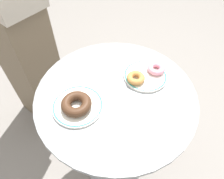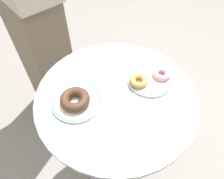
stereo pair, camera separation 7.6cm
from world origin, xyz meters
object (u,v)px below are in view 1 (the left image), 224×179
donut_chocolate (76,104)px  donut_pink_frosted (156,69)px  person_figure (9,16)px  plate_right (145,76)px  donut_old_fashioned (136,78)px  cafe_table (115,127)px  plate_left (78,106)px

donut_chocolate → donut_pink_frosted: bearing=-1.7°
person_figure → plate_right: bearing=-60.5°
donut_old_fashioned → person_figure: bearing=115.9°
cafe_table → person_figure: person_figure is taller
plate_left → person_figure: (-0.06, 0.63, 0.06)m
plate_left → person_figure: bearing=95.5°
donut_old_fashioned → plate_right: bearing=1.3°
cafe_table → plate_right: (0.15, 0.01, 0.27)m
cafe_table → donut_pink_frosted: (0.20, 0.01, 0.29)m
plate_left → donut_pink_frosted: (0.35, -0.02, 0.02)m
donut_old_fashioned → person_figure: (-0.31, 0.64, 0.04)m
donut_pink_frosted → plate_right: bearing=175.4°
donut_chocolate → donut_old_fashioned: (0.26, -0.01, -0.01)m
donut_old_fashioned → donut_chocolate: bearing=178.3°
donut_old_fashioned → cafe_table: bearing=-175.1°
plate_left → donut_pink_frosted: donut_pink_frosted is taller
donut_pink_frosted → donut_old_fashioned: 0.10m
cafe_table → donut_pink_frosted: size_ratio=10.36×
donut_pink_frosted → donut_old_fashioned: (-0.10, 0.00, 0.00)m
plate_right → donut_old_fashioned: size_ratio=2.44×
donut_pink_frosted → donut_old_fashioned: bearing=178.4°
cafe_table → plate_right: size_ratio=4.25×
donut_chocolate → cafe_table: bearing=-5.9°
donut_old_fashioned → donut_pink_frosted: bearing=-1.6°
donut_chocolate → plate_left: bearing=49.5°
donut_pink_frosted → person_figure: size_ratio=0.04×
plate_left → person_figure: 0.63m
plate_left → donut_old_fashioned: 0.25m
cafe_table → donut_chocolate: 0.33m
donut_pink_frosted → plate_left: bearing=177.2°
cafe_table → plate_left: bearing=171.3°
donut_chocolate → donut_old_fashioned: 0.26m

